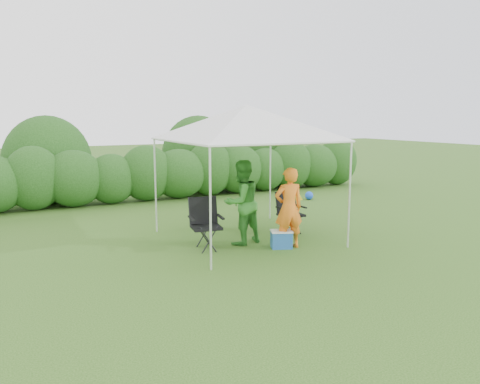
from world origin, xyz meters
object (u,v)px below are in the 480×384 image
cooler (281,239)px  canopy (247,123)px  chair_left (205,220)px  man (289,208)px  chair_right (289,209)px  woman (242,202)px

cooler → canopy: bearing=129.7°
chair_left → man: bearing=-16.4°
chair_left → man: 1.67m
chair_right → chair_left: bearing=-170.9°
chair_left → canopy: bearing=22.0°
canopy → cooler: 2.48m
chair_left → woman: (0.80, -0.04, 0.29)m
woman → cooler: bearing=117.6°
chair_right → chair_left: size_ratio=0.90×
canopy → cooler: size_ratio=6.14×
woman → chair_right: bearing=-177.4°
canopy → cooler: canopy is taller
chair_right → woman: woman is taller
chair_left → man: size_ratio=0.63×
man → woman: bearing=-35.0°
chair_right → cooler: size_ratio=1.81×
chair_right → cooler: 1.39m
canopy → chair_right: bearing=6.0°
canopy → man: bearing=-65.9°
woman → cooler: size_ratio=3.41×
chair_left → woman: 0.85m
chair_right → chair_left: 2.25m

